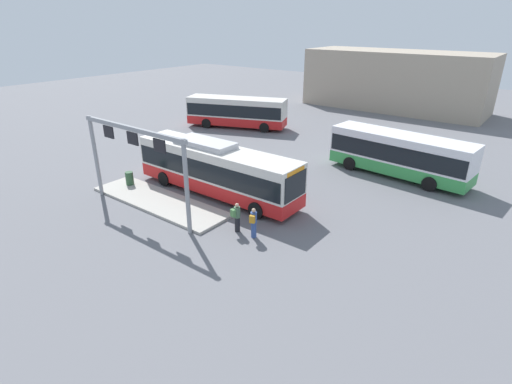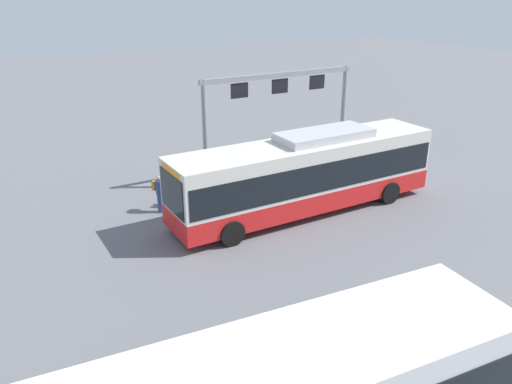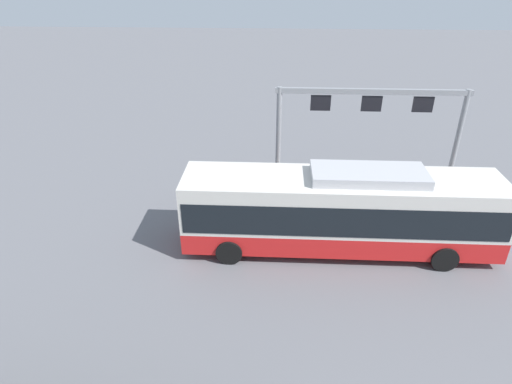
% 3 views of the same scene
% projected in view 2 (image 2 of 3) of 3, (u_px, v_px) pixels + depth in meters
% --- Properties ---
extents(ground_plane, '(120.00, 120.00, 0.00)m').
position_uv_depth(ground_plane, '(304.00, 211.00, 22.15)').
color(ground_plane, slate).
extents(platform_curb, '(10.00, 2.80, 0.16)m').
position_uv_depth(platform_curb, '(298.00, 179.00, 25.61)').
color(platform_curb, '#B2ADA3').
rests_on(platform_curb, ground).
extents(bus_main, '(12.01, 2.71, 3.46)m').
position_uv_depth(bus_main, '(306.00, 172.00, 21.47)').
color(bus_main, red).
rests_on(bus_main, ground).
extents(person_boarding, '(0.48, 0.60, 1.67)m').
position_uv_depth(person_boarding, '(160.00, 193.00, 21.71)').
color(person_boarding, '#334C8C').
rests_on(person_boarding, ground).
extents(person_waiting_near, '(0.44, 0.59, 1.67)m').
position_uv_depth(person_waiting_near, '(183.00, 188.00, 22.27)').
color(person_waiting_near, black).
rests_on(person_waiting_near, ground).
extents(platform_sign_gantry, '(8.64, 0.24, 5.20)m').
position_uv_depth(platform_sign_gantry, '(280.00, 102.00, 25.33)').
color(platform_sign_gantry, gray).
rests_on(platform_sign_gantry, ground).
extents(trash_bin, '(0.52, 0.52, 0.90)m').
position_uv_depth(trash_bin, '(360.00, 160.00, 26.70)').
color(trash_bin, '#2D5133').
rests_on(trash_bin, platform_curb).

